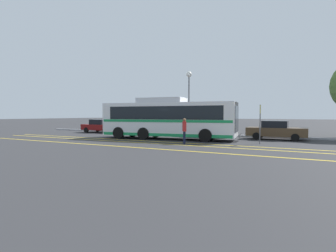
% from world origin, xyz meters
% --- Properties ---
extents(ground_plane, '(220.00, 220.00, 0.00)m').
position_xyz_m(ground_plane, '(0.00, 0.00, 0.00)').
color(ground_plane, '#2D2D30').
extents(lane_strip_0, '(31.18, 0.20, 0.01)m').
position_xyz_m(lane_strip_0, '(0.57, -2.09, 0.00)').
color(lane_strip_0, gold).
rests_on(lane_strip_0, ground_plane).
extents(lane_strip_1, '(31.18, 0.20, 0.01)m').
position_xyz_m(lane_strip_1, '(0.57, -3.36, 0.00)').
color(lane_strip_1, gold).
rests_on(lane_strip_1, ground_plane).
extents(lane_strip_2, '(31.18, 0.20, 0.01)m').
position_xyz_m(lane_strip_2, '(0.57, -5.87, 0.00)').
color(lane_strip_2, gold).
rests_on(lane_strip_2, ground_plane).
extents(curb_strip, '(39.18, 0.36, 0.15)m').
position_xyz_m(curb_strip, '(0.57, 5.27, 0.07)').
color(curb_strip, '#99999E').
rests_on(curb_strip, ground_plane).
extents(transit_bus, '(11.68, 3.83, 3.45)m').
position_xyz_m(transit_bus, '(0.56, 0.11, 1.74)').
color(transit_bus, silver).
rests_on(transit_bus, ground_plane).
extents(parked_car_0, '(4.50, 2.09, 1.50)m').
position_xyz_m(parked_car_0, '(-9.92, 3.72, 0.75)').
color(parked_car_0, maroon).
rests_on(parked_car_0, ground_plane).
extents(parked_car_1, '(4.05, 1.97, 1.41)m').
position_xyz_m(parked_car_1, '(-3.56, 3.79, 0.71)').
color(parked_car_1, black).
rests_on(parked_car_1, ground_plane).
extents(parked_car_2, '(4.51, 1.93, 1.44)m').
position_xyz_m(parked_car_2, '(2.69, 3.67, 0.74)').
color(parked_car_2, '#9E9EA3').
rests_on(parked_car_2, ground_plane).
extents(parked_car_3, '(4.65, 2.05, 1.55)m').
position_xyz_m(parked_car_3, '(8.71, 3.71, 0.77)').
color(parked_car_3, '#4C3823').
rests_on(parked_car_3, ground_plane).
extents(pedestrian_0, '(0.41, 0.47, 1.80)m').
position_xyz_m(pedestrian_0, '(3.19, -2.44, 1.03)').
color(pedestrian_0, '#191E38').
rests_on(pedestrian_0, ground_plane).
extents(bus_stop_sign, '(0.07, 0.40, 2.75)m').
position_xyz_m(bus_stop_sign, '(7.97, -0.15, 1.72)').
color(bus_stop_sign, '#59595E').
rests_on(bus_stop_sign, ground_plane).
extents(street_lamp, '(0.60, 0.60, 6.62)m').
position_xyz_m(street_lamp, '(-0.16, 6.41, 5.15)').
color(street_lamp, '#59595E').
rests_on(street_lamp, ground_plane).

